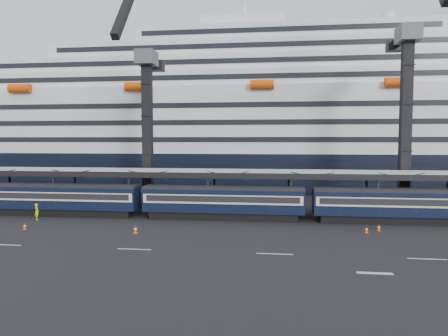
# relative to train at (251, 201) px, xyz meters

# --- Properties ---
(ground) EXTENTS (260.00, 260.00, 0.00)m
(ground) POSITION_rel_train_xyz_m (4.65, -10.00, -2.20)
(ground) COLOR black
(ground) RESTS_ON ground
(lane_markings) EXTENTS (111.00, 4.27, 0.02)m
(lane_markings) POSITION_rel_train_xyz_m (12.80, -15.23, -2.19)
(lane_markings) COLOR beige
(lane_markings) RESTS_ON ground
(train) EXTENTS (133.05, 3.00, 4.05)m
(train) POSITION_rel_train_xyz_m (0.00, 0.00, 0.00)
(train) COLOR black
(train) RESTS_ON ground
(canopy) EXTENTS (130.00, 6.25, 5.53)m
(canopy) POSITION_rel_train_xyz_m (4.65, 4.00, 3.05)
(canopy) COLOR gray
(canopy) RESTS_ON ground
(cruise_ship) EXTENTS (214.09, 28.84, 34.00)m
(cruise_ship) POSITION_rel_train_xyz_m (3.57, 35.99, 10.14)
(cruise_ship) COLOR black
(cruise_ship) RESTS_ON ground
(crane_dark_near) EXTENTS (4.50, 17.75, 35.08)m
(crane_dark_near) POSITION_rel_train_xyz_m (-15.35, 8.59, 9.73)
(crane_dark_near) COLOR #494C50
(crane_dark_near) RESTS_ON ground
(crane_dark_mid) EXTENTS (4.50, 18.24, 39.64)m
(crane_dark_mid) POSITION_rel_train_xyz_m (19.65, 7.59, 11.16)
(crane_dark_mid) COLOR #494C50
(crane_dark_mid) RESTS_ON ground
(worker) EXTENTS (0.83, 0.82, 1.93)m
(worker) POSITION_rel_train_xyz_m (-25.14, -3.01, -1.23)
(worker) COLOR #CDEE0C
(worker) RESTS_ON ground
(traffic_cone_b) EXTENTS (0.37, 0.37, 0.73)m
(traffic_cone_b) POSITION_rel_train_xyz_m (-23.35, -8.07, -1.84)
(traffic_cone_b) COLOR #DB4606
(traffic_cone_b) RESTS_ON ground
(traffic_cone_c) EXTENTS (0.44, 0.44, 0.87)m
(traffic_cone_c) POSITION_rel_train_xyz_m (-11.23, -8.33, -1.77)
(traffic_cone_c) COLOR #DB4606
(traffic_cone_c) RESTS_ON ground
(traffic_cone_d) EXTENTS (0.37, 0.37, 0.74)m
(traffic_cone_d) POSITION_rel_train_xyz_m (13.44, -4.28, -1.83)
(traffic_cone_d) COLOR #DB4606
(traffic_cone_d) RESTS_ON ground
(traffic_cone_e) EXTENTS (0.35, 0.35, 0.70)m
(traffic_cone_e) POSITION_rel_train_xyz_m (11.96, -5.37, -1.85)
(traffic_cone_e) COLOR #DB4606
(traffic_cone_e) RESTS_ON ground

